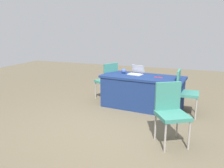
{
  "coord_description": "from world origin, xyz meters",
  "views": [
    {
      "loc": [
        -1.34,
        3.25,
        1.77
      ],
      "look_at": [
        -0.1,
        -0.04,
        0.9
      ],
      "focal_mm": 36.16,
      "sensor_mm": 36.0,
      "label": 1
    }
  ],
  "objects": [
    {
      "name": "chair_tucked_left",
      "position": [
        -1.03,
        -0.14,
        0.55
      ],
      "size": [
        0.61,
        0.61,
        0.96
      ],
      "rotation": [
        0.0,
        0.0,
        0.56
      ],
      "color": "#9E9993",
      "rests_on": "ground"
    },
    {
      "name": "yarn_ball",
      "position": [
        0.26,
        -1.76,
        0.8
      ],
      "size": [
        0.12,
        0.12,
        0.12
      ],
      "primitive_type": "sphere",
      "color": "#3F5999",
      "rests_on": "table_foreground"
    },
    {
      "name": "chair_aisle",
      "position": [
        0.72,
        -1.88,
        0.54
      ],
      "size": [
        0.6,
        0.6,
        0.95
      ],
      "rotation": [
        0.0,
        0.0,
        4.18
      ],
      "color": "#9E9993",
      "rests_on": "ground"
    },
    {
      "name": "table_foreground",
      "position": [
        -0.24,
        -1.61,
        0.37
      ],
      "size": [
        1.9,
        0.94,
        0.74
      ],
      "rotation": [
        0.0,
        0.0,
        -0.09
      ],
      "color": "navy",
      "rests_on": "ground"
    },
    {
      "name": "scissors_red",
      "position": [
        -0.6,
        -1.56,
        0.74
      ],
      "size": [
        0.18,
        0.05,
        0.01
      ],
      "primitive_type": "cube",
      "rotation": [
        0.0,
        0.0,
        3.07
      ],
      "color": "red",
      "rests_on": "table_foreground"
    },
    {
      "name": "chair_near_front",
      "position": [
        -1.15,
        -1.48,
        0.54
      ],
      "size": [
        0.45,
        0.45,
        0.94
      ],
      "rotation": [
        0.0,
        0.0,
        1.56
      ],
      "color": "#9E9993",
      "rests_on": "ground"
    },
    {
      "name": "ground_plane",
      "position": [
        0.0,
        0.0,
        0.0
      ],
      "size": [
        14.4,
        14.4,
        0.0
      ],
      "primitive_type": "plane",
      "color": "brown"
    },
    {
      "name": "laptop_silver",
      "position": [
        -0.05,
        -1.75,
        0.78
      ],
      "size": [
        0.38,
        0.36,
        0.21
      ],
      "rotation": [
        0.0,
        0.0,
        -0.23
      ],
      "color": "silver",
      "rests_on": "table_foreground"
    }
  ]
}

